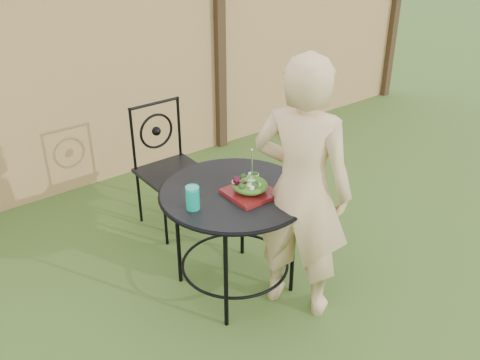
{
  "coord_description": "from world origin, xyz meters",
  "views": [
    {
      "loc": [
        -1.62,
        -1.99,
        2.3
      ],
      "look_at": [
        0.14,
        0.31,
        0.75
      ],
      "focal_mm": 40.0,
      "sensor_mm": 36.0,
      "label": 1
    }
  ],
  "objects_px": {
    "patio_chair": "(169,164)",
    "salad_plate": "(250,193)",
    "patio_table": "(235,210)",
    "diner": "(302,191)"
  },
  "relations": [
    {
      "from": "diner",
      "to": "salad_plate",
      "type": "distance_m",
      "value": 0.32
    },
    {
      "from": "patio_table",
      "to": "diner",
      "type": "height_order",
      "value": "diner"
    },
    {
      "from": "patio_chair",
      "to": "salad_plate",
      "type": "relative_size",
      "value": 3.52
    },
    {
      "from": "patio_chair",
      "to": "salad_plate",
      "type": "xyz_separation_m",
      "value": [
        -0.04,
        -1.04,
        0.23
      ]
    },
    {
      "from": "patio_table",
      "to": "salad_plate",
      "type": "bearing_deg",
      "value": -64.93
    },
    {
      "from": "salad_plate",
      "to": "patio_table",
      "type": "bearing_deg",
      "value": 115.07
    },
    {
      "from": "patio_table",
      "to": "salad_plate",
      "type": "height_order",
      "value": "salad_plate"
    },
    {
      "from": "patio_chair",
      "to": "salad_plate",
      "type": "height_order",
      "value": "patio_chair"
    },
    {
      "from": "diner",
      "to": "salad_plate",
      "type": "height_order",
      "value": "diner"
    },
    {
      "from": "patio_chair",
      "to": "diner",
      "type": "bearing_deg",
      "value": -84.28
    }
  ]
}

